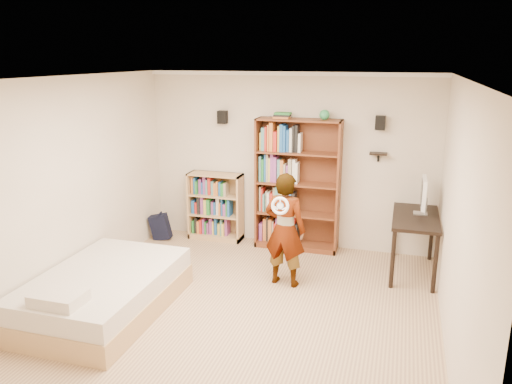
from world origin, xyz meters
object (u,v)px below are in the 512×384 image
at_px(tall_bookshelf, 298,185).
at_px(computer_desk, 414,245).
at_px(daybed, 104,287).
at_px(person, 285,230).
at_px(low_bookshelf, 216,206).

distance_m(tall_bookshelf, computer_desk, 1.90).
xyz_separation_m(tall_bookshelf, daybed, (-1.74, -2.64, -0.71)).
bearing_deg(daybed, computer_desk, 31.80).
height_order(tall_bookshelf, person, tall_bookshelf).
relative_size(tall_bookshelf, computer_desk, 1.67).
bearing_deg(low_bookshelf, daybed, -98.26).
relative_size(tall_bookshelf, low_bookshelf, 1.84).
distance_m(low_bookshelf, computer_desk, 3.14).
bearing_deg(computer_desk, low_bookshelf, 170.88).
bearing_deg(low_bookshelf, person, -42.20).
bearing_deg(person, tall_bookshelf, -76.96).
xyz_separation_m(daybed, person, (1.86, 1.32, 0.45)).
bearing_deg(tall_bookshelf, low_bookshelf, 179.09).
xyz_separation_m(low_bookshelf, person, (1.48, -1.34, 0.21)).
height_order(computer_desk, person, person).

